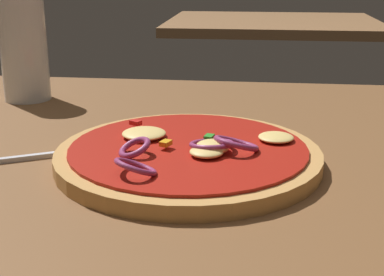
% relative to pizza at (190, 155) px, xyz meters
% --- Properties ---
extents(dining_table, '(1.35, 0.85, 0.03)m').
position_rel_pizza_xyz_m(dining_table, '(-0.00, -0.04, -0.02)').
color(dining_table, brown).
rests_on(dining_table, ground).
extents(pizza, '(0.26, 0.26, 0.03)m').
position_rel_pizza_xyz_m(pizza, '(0.00, 0.00, 0.00)').
color(pizza, tan).
rests_on(pizza, dining_table).
extents(fork, '(0.17, 0.10, 0.01)m').
position_rel_pizza_xyz_m(fork, '(-0.16, -0.01, -0.01)').
color(fork, silver).
rests_on(fork, dining_table).
extents(beer_glass, '(0.07, 0.07, 0.14)m').
position_rel_pizza_xyz_m(beer_glass, '(-0.26, 0.23, 0.05)').
color(beer_glass, silver).
rests_on(beer_glass, dining_table).
extents(background_table, '(0.71, 0.58, 0.03)m').
position_rel_pizza_xyz_m(background_table, '(0.11, 1.41, -0.02)').
color(background_table, brown).
rests_on(background_table, ground).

